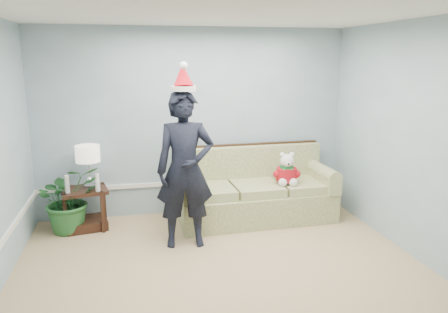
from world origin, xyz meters
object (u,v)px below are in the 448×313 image
table_lamp (88,155)px  teddy_bear (287,173)px  houseplant (69,199)px  man (185,170)px  sofa (254,193)px  side_table (86,213)px

table_lamp → teddy_bear: table_lamp is taller
houseplant → man: size_ratio=0.47×
sofa → teddy_bear: sofa is taller
side_table → teddy_bear: size_ratio=1.44×
man → sofa: bearing=37.8°
sofa → houseplant: (-2.54, 0.02, 0.09)m
houseplant → teddy_bear: teddy_bear is taller
man → teddy_bear: 1.59m
sofa → side_table: (-2.34, 0.06, -0.14)m
table_lamp → teddy_bear: (2.68, -0.36, -0.30)m
side_table → man: bearing=-32.1°
table_lamp → man: 1.48m
side_table → teddy_bear: 2.81m
sofa → teddy_bear: bearing=-29.3°
side_table → houseplant: (-0.20, -0.04, 0.23)m
houseplant → side_table: bearing=11.3°
side_table → man: 1.66m
sofa → table_lamp: (-2.27, 0.14, 0.64)m
sofa → houseplant: size_ratio=2.46×
side_table → table_lamp: table_lamp is taller
man → teddy_bear: size_ratio=4.13×
houseplant → sofa: bearing=-0.6°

